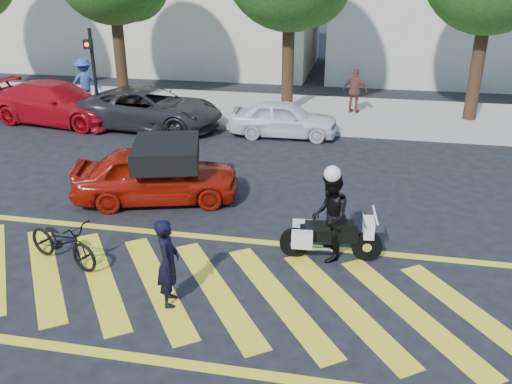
% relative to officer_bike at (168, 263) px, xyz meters
% --- Properties ---
extents(ground, '(90.00, 90.00, 0.00)m').
position_rel_officer_bike_xyz_m(ground, '(0.18, 0.48, -0.78)').
color(ground, black).
rests_on(ground, ground).
extents(sidewalk, '(60.00, 5.00, 0.15)m').
position_rel_officer_bike_xyz_m(sidewalk, '(0.18, 12.48, -0.70)').
color(sidewalk, '#9E998E').
rests_on(sidewalk, ground).
extents(crosswalk, '(12.33, 4.00, 0.01)m').
position_rel_officer_bike_xyz_m(crosswalk, '(0.14, 0.48, -0.77)').
color(crosswalk, yellow).
rests_on(crosswalk, ground).
extents(signal_pole, '(0.28, 0.43, 3.20)m').
position_rel_officer_bike_xyz_m(signal_pole, '(-6.32, 10.22, 1.14)').
color(signal_pole, black).
rests_on(signal_pole, ground).
extents(officer_bike, '(0.49, 0.64, 1.55)m').
position_rel_officer_bike_xyz_m(officer_bike, '(0.00, 0.00, 0.00)').
color(officer_bike, black).
rests_on(officer_bike, ground).
extents(bicycle, '(1.84, 1.18, 0.92)m').
position_rel_officer_bike_xyz_m(bicycle, '(-2.41, 0.85, -0.32)').
color(bicycle, black).
rests_on(bicycle, ground).
extents(police_motorcycle, '(1.97, 0.65, 0.87)m').
position_rel_officer_bike_xyz_m(police_motorcycle, '(2.50, 2.03, -0.30)').
color(police_motorcycle, black).
rests_on(police_motorcycle, ground).
extents(officer_moto, '(0.74, 0.91, 1.75)m').
position_rel_officer_bike_xyz_m(officer_moto, '(2.49, 2.03, 0.10)').
color(officer_moto, black).
rests_on(officer_moto, ground).
extents(red_convertible, '(4.14, 2.54, 1.32)m').
position_rel_officer_bike_xyz_m(red_convertible, '(-1.72, 3.98, -0.12)').
color(red_convertible, '#981207').
rests_on(red_convertible, ground).
extents(parked_left, '(5.15, 2.64, 1.43)m').
position_rel_officer_bike_xyz_m(parked_left, '(-7.54, 9.68, -0.06)').
color(parked_left, '#AC0A14').
rests_on(parked_left, ground).
extents(parked_mid_left, '(5.13, 2.73, 1.37)m').
position_rel_officer_bike_xyz_m(parked_mid_left, '(-4.12, 9.68, -0.09)').
color(parked_mid_left, black).
rests_on(parked_mid_left, ground).
extents(parked_mid_right, '(3.51, 1.48, 1.18)m').
position_rel_officer_bike_xyz_m(parked_mid_right, '(0.48, 9.66, -0.18)').
color(parked_mid_right, white).
rests_on(parked_mid_right, ground).
extents(pedestrian_left, '(1.34, 1.15, 1.80)m').
position_rel_officer_bike_xyz_m(pedestrian_left, '(-7.48, 11.66, 0.27)').
color(pedestrian_left, '#304D86').
rests_on(pedestrian_left, sidewalk).
extents(pedestrian_right, '(1.03, 0.69, 1.62)m').
position_rel_officer_bike_xyz_m(pedestrian_right, '(2.65, 12.52, 0.19)').
color(pedestrian_right, brown).
rests_on(pedestrian_right, sidewalk).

